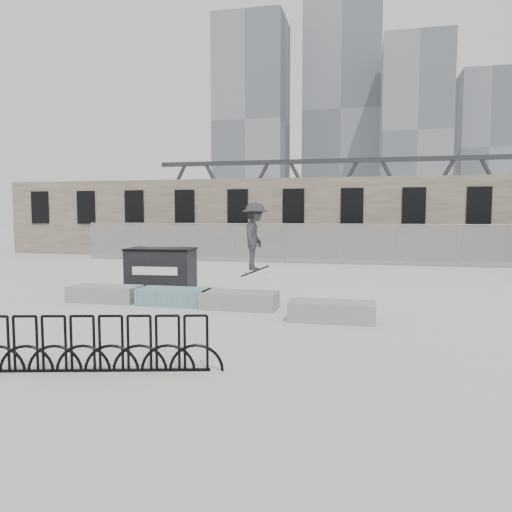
{
  "coord_description": "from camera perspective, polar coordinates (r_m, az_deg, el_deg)",
  "views": [
    {
      "loc": [
        4.12,
        -12.59,
        2.52
      ],
      "look_at": [
        0.96,
        1.35,
        1.3
      ],
      "focal_mm": 35.0,
      "sensor_mm": 36.0,
      "label": 1
    }
  ],
  "objects": [
    {
      "name": "skateboarder",
      "position": [
        13.29,
        -0.11,
        2.25
      ],
      "size": [
        0.78,
        1.21,
        2.0
      ],
      "rotation": [
        0.0,
        0.0,
        1.63
      ],
      "color": "#2E2F31",
      "rests_on": "ground"
    },
    {
      "name": "bike_rack",
      "position": [
        8.44,
        -17.72,
        -9.62
      ],
      "size": [
        3.93,
        1.02,
        0.9
      ],
      "rotation": [
        0.0,
        0.0,
        0.24
      ],
      "color": "black",
      "rests_on": "ground"
    },
    {
      "name": "truss_bridge",
      "position": [
        67.86,
        17.85,
        6.0
      ],
      "size": [
        70.0,
        3.0,
        9.8
      ],
      "color": "#2D3033",
      "rests_on": "ground"
    },
    {
      "name": "planter_far_left",
      "position": [
        14.98,
        -16.91,
        -4.06
      ],
      "size": [
        2.0,
        0.9,
        0.45
      ],
      "color": "gray",
      "rests_on": "ground"
    },
    {
      "name": "skyline_towers",
      "position": [
        108.08,
        10.21,
        14.53
      ],
      "size": [
        58.0,
        28.0,
        48.0
      ],
      "color": "slate",
      "rests_on": "ground"
    },
    {
      "name": "stone_wall",
      "position": [
        29.12,
        4.66,
        4.34
      ],
      "size": [
        36.0,
        2.58,
        4.5
      ],
      "color": "#675E4C",
      "rests_on": "ground"
    },
    {
      "name": "ground",
      "position": [
        13.48,
        -5.28,
        -5.91
      ],
      "size": [
        120.0,
        120.0,
        0.0
      ],
      "primitive_type": "plane",
      "color": "beige",
      "rests_on": "ground"
    },
    {
      "name": "planter_offset",
      "position": [
        11.92,
        8.68,
        -6.17
      ],
      "size": [
        2.0,
        0.9,
        0.45
      ],
      "color": "gray",
      "rests_on": "ground"
    },
    {
      "name": "planter_center_left",
      "position": [
        14.01,
        -9.28,
        -4.52
      ],
      "size": [
        2.0,
        0.9,
        0.45
      ],
      "color": "teal",
      "rests_on": "ground"
    },
    {
      "name": "dumpster",
      "position": [
        16.52,
        -10.79,
        -1.51
      ],
      "size": [
        2.25,
        1.5,
        1.4
      ],
      "rotation": [
        0.0,
        0.0,
        0.1
      ],
      "color": "black",
      "rests_on": "ground"
    },
    {
      "name": "planter_center_right",
      "position": [
        13.28,
        -1.89,
        -4.98
      ],
      "size": [
        2.0,
        0.9,
        0.45
      ],
      "color": "gray",
      "rests_on": "ground"
    },
    {
      "name": "chainlink_fence",
      "position": [
        25.47,
        3.45,
        1.52
      ],
      "size": [
        22.06,
        0.06,
        2.02
      ],
      "color": "gray",
      "rests_on": "ground"
    }
  ]
}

